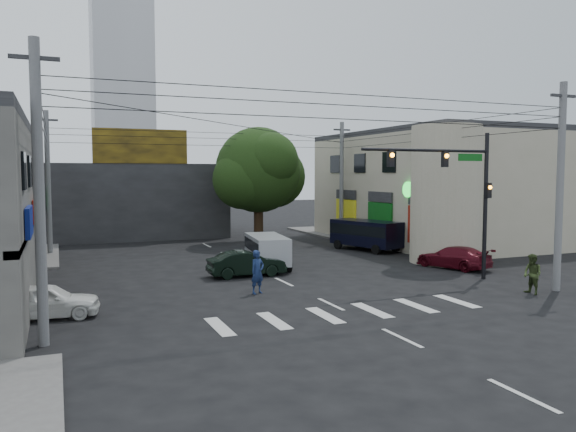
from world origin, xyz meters
TOP-DOWN VIEW (x-y plane):
  - ground at (0.00, 0.00)m, footprint 160.00×160.00m
  - sidewalk_far_right at (18.00, 18.00)m, footprint 16.00×16.00m
  - building_right at (18.00, 13.00)m, footprint 14.00×18.00m
  - corner_column at (11.00, 4.00)m, footprint 4.00×4.00m
  - building_far at (-4.00, 26.00)m, footprint 14.00×10.00m
  - billboard at (-4.00, 21.10)m, footprint 7.00×0.30m
  - tower_distant at (0.00, 70.00)m, footprint 9.00×9.00m
  - street_tree at (4.00, 17.00)m, footprint 6.40×6.40m
  - traffic_gantry at (7.82, -1.00)m, footprint 7.10×0.35m
  - utility_pole_near_left at (-10.50, -4.50)m, footprint 0.32×0.32m
  - utility_pole_near_right at (10.50, -4.50)m, footprint 0.32×0.32m
  - utility_pole_far_left at (-10.50, 16.00)m, footprint 0.32×0.32m
  - utility_pole_far_right at (10.50, 16.00)m, footprint 0.32×0.32m
  - dark_sedan at (-1.17, 4.17)m, footprint 1.43×3.96m
  - white_compact at (-10.50, -1.00)m, footprint 2.44×4.12m
  - maroon_sedan at (10.15, 2.12)m, footprint 4.28×5.28m
  - silver_minivan at (0.62, 6.00)m, footprint 4.70×2.94m
  - navy_van at (9.37, 10.23)m, footprint 6.20×4.85m
  - traffic_officer at (-2.04, 0.03)m, footprint 1.01×0.94m
  - pedestrian_olive at (8.91, -4.65)m, footprint 0.86×0.68m

SIDE VIEW (x-z plane):
  - ground at x=0.00m, z-range 0.00..0.00m
  - sidewalk_far_right at x=18.00m, z-range 0.00..0.15m
  - maroon_sedan at x=10.15m, z-range 0.00..1.23m
  - white_compact at x=-10.50m, z-range 0.00..1.28m
  - dark_sedan at x=-1.17m, z-range 0.00..1.30m
  - pedestrian_olive at x=8.91m, z-range 0.00..1.75m
  - silver_minivan at x=0.62m, z-range 0.00..1.81m
  - traffic_officer at x=-2.04m, z-range 0.00..1.90m
  - navy_van at x=9.37m, z-range 0.00..2.04m
  - building_far at x=-4.00m, z-range 0.00..6.00m
  - building_right at x=18.00m, z-range 0.00..8.00m
  - corner_column at x=11.00m, z-range 0.00..8.00m
  - utility_pole_near_left at x=-10.50m, z-range 0.00..9.20m
  - utility_pole_near_right at x=10.50m, z-range 0.00..9.20m
  - utility_pole_far_left at x=-10.50m, z-range 0.00..9.20m
  - utility_pole_far_right at x=10.50m, z-range 0.00..9.20m
  - traffic_gantry at x=7.82m, z-range 1.23..8.43m
  - street_tree at x=4.00m, z-range 1.12..9.82m
  - billboard at x=-4.00m, z-range 6.00..8.60m
  - tower_distant at x=0.00m, z-range 0.00..44.00m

